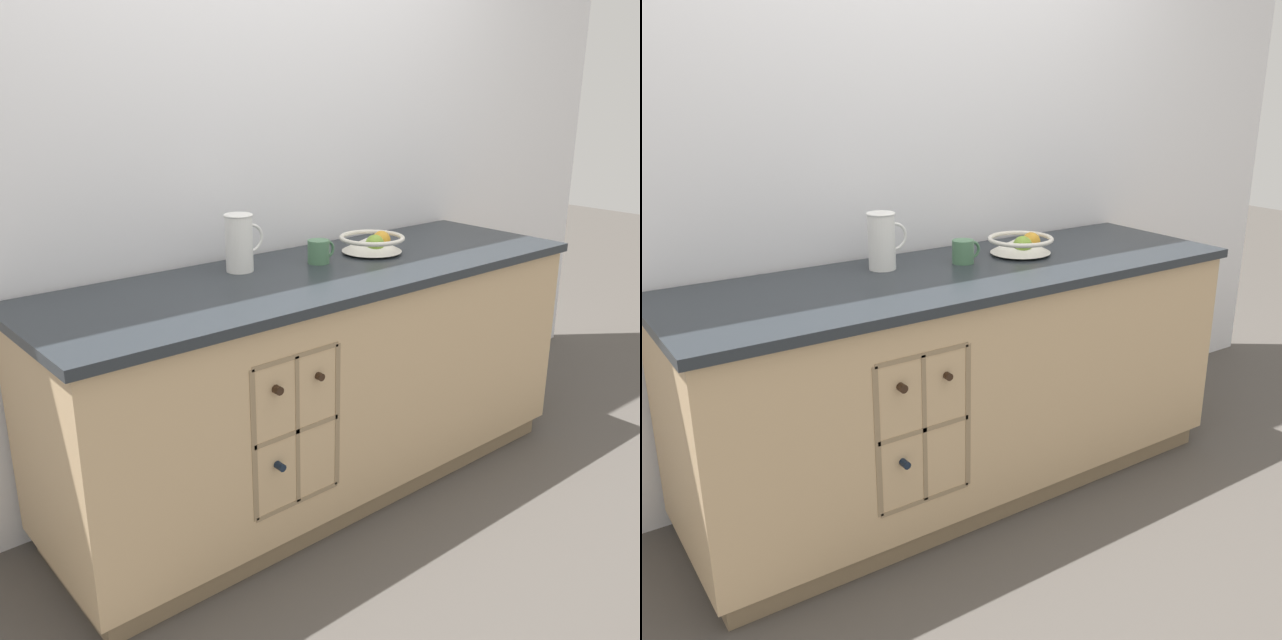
% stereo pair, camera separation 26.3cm
% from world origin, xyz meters
% --- Properties ---
extents(ground_plane, '(14.00, 14.00, 0.00)m').
position_xyz_m(ground_plane, '(0.00, 0.00, 0.00)').
color(ground_plane, '#4C4742').
extents(back_wall, '(4.58, 0.06, 2.55)m').
position_xyz_m(back_wall, '(0.00, 0.40, 1.27)').
color(back_wall, white).
rests_on(back_wall, ground_plane).
extents(kitchen_island, '(2.22, 0.72, 0.92)m').
position_xyz_m(kitchen_island, '(-0.00, -0.00, 0.46)').
color(kitchen_island, '#8B7354').
rests_on(kitchen_island, ground_plane).
extents(fruit_bowl, '(0.27, 0.27, 0.08)m').
position_xyz_m(fruit_bowl, '(0.33, 0.06, 0.96)').
color(fruit_bowl, silver).
rests_on(fruit_bowl, kitchen_island).
extents(white_pitcher, '(0.16, 0.11, 0.21)m').
position_xyz_m(white_pitcher, '(-0.24, 0.17, 1.03)').
color(white_pitcher, white).
rests_on(white_pitcher, kitchen_island).
extents(ceramic_mug, '(0.12, 0.08, 0.09)m').
position_xyz_m(ceramic_mug, '(0.06, 0.08, 0.96)').
color(ceramic_mug, '#4C7A56').
rests_on(ceramic_mug, kitchen_island).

